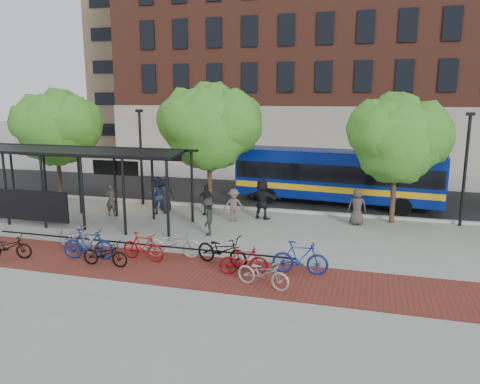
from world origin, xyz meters
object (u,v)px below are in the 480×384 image
(bus_shelter, at_px, (77,158))
(pedestrian_9, at_px, (208,217))
(bus, at_px, (337,174))
(bike_10, at_px, (263,273))
(bike_6, at_px, (173,243))
(pedestrian_4, at_px, (206,200))
(pedestrian_5, at_px, (262,199))
(pedestrian_0, at_px, (165,193))
(tree_a, at_px, (57,125))
(pedestrian_1, at_px, (111,200))
(pedestrian_2, at_px, (157,195))
(bike_0, at_px, (8,247))
(bike_9, at_px, (244,261))
(lamp_post_left, at_px, (141,154))
(bike_4, at_px, (105,254))
(bike_8, at_px, (222,250))
(bike_5, at_px, (143,247))
(tree_b, at_px, (211,124))
(lamp_post_right, at_px, (466,166))
(bike_11, at_px, (300,258))
(pedestrian_3, at_px, (234,205))
(pedestrian_6, at_px, (357,207))
(tree_c, at_px, (399,136))
(bike_3, at_px, (89,244))
(bike_2, at_px, (76,236))

(bus_shelter, xyz_separation_m, pedestrian_9, (6.54, -0.47, -2.21))
(bus, distance_m, bike_10, 12.19)
(bike_6, distance_m, pedestrian_4, 6.29)
(pedestrian_5, bearing_deg, pedestrian_0, 11.42)
(bus, bearing_deg, tree_a, -162.95)
(pedestrian_1, distance_m, pedestrian_2, 2.23)
(bike_0, height_order, bike_9, bike_9)
(tree_a, bearing_deg, pedestrian_4, -6.54)
(tree_a, xyz_separation_m, bike_10, (13.82, -9.04, -3.77))
(lamp_post_left, xyz_separation_m, pedestrian_4, (4.16, -1.29, -1.99))
(bus_shelter, xyz_separation_m, pedestrian_0, (2.92, 3.14, -2.10))
(bike_0, relative_size, bike_10, 0.95)
(bike_4, bearing_deg, bike_8, -74.36)
(pedestrian_4, relative_size, pedestrian_9, 0.96)
(lamp_post_left, relative_size, bike_0, 3.04)
(bike_5, bearing_deg, tree_b, 8.64)
(pedestrian_2, bearing_deg, bike_5, 74.65)
(lamp_post_right, relative_size, pedestrian_9, 3.23)
(bike_6, xyz_separation_m, bike_11, (4.72, -0.36, 0.03))
(pedestrian_3, bearing_deg, bike_6, -116.18)
(lamp_post_left, xyz_separation_m, pedestrian_9, (5.41, -4.55, -1.95))
(bike_9, relative_size, pedestrian_4, 1.07)
(bike_6, relative_size, pedestrian_9, 1.28)
(bike_0, height_order, pedestrian_6, pedestrian_6)
(pedestrian_1, bearing_deg, tree_b, -152.60)
(tree_c, distance_m, bike_9, 10.26)
(bike_6, distance_m, bike_9, 3.08)
(bike_11, bearing_deg, bike_0, 93.10)
(bus_shelter, bearing_deg, bike_11, -19.04)
(tree_a, bearing_deg, pedestrian_1, -28.45)
(bike_6, relative_size, pedestrian_4, 1.33)
(tree_b, height_order, bike_0, tree_b)
(bike_3, height_order, pedestrian_6, pedestrian_6)
(bike_3, xyz_separation_m, bike_11, (7.59, 0.67, -0.01))
(bike_6, distance_m, bike_8, 1.99)
(tree_b, distance_m, lamp_post_right, 12.03)
(bus_shelter, height_order, tree_a, tree_a)
(lamp_post_right, xyz_separation_m, pedestrian_0, (-14.21, -0.93, -1.85))
(tree_c, height_order, bike_6, tree_c)
(bike_8, bearing_deg, tree_a, 75.76)
(bike_2, xyz_separation_m, pedestrian_3, (4.60, 5.64, 0.23))
(tree_c, xyz_separation_m, pedestrian_2, (-11.39, -1.47, -3.11))
(bike_4, distance_m, bike_9, 4.88)
(bike_8, bearing_deg, pedestrian_3, 30.50)
(bike_0, xyz_separation_m, pedestrian_2, (2.29, 7.56, 0.50))
(bike_3, bearing_deg, bike_0, 95.50)
(bike_2, relative_size, bike_3, 1.13)
(bus_shelter, xyz_separation_m, bike_3, (3.39, -4.46, -2.43))
(bus_shelter, relative_size, tree_b, 1.64)
(bike_6, xyz_separation_m, pedestrian_0, (-3.34, 6.57, 0.37))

